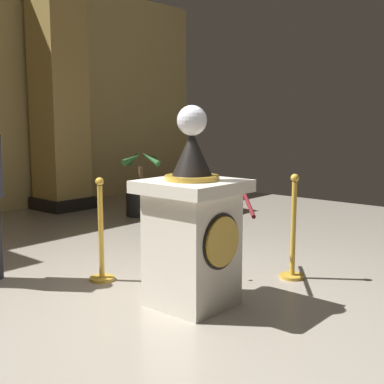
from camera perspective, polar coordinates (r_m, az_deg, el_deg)
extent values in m
plane|color=#9E9384|center=(4.50, -3.15, -11.81)|extent=(11.60, 11.60, 0.00)
cube|color=silver|center=(4.20, 0.00, -6.46)|extent=(0.60, 0.60, 0.95)
cube|color=silver|center=(4.10, 0.00, 0.64)|extent=(0.74, 0.74, 0.10)
cylinder|color=gold|center=(3.98, 3.42, -5.61)|extent=(0.40, 0.03, 0.40)
cylinder|color=black|center=(3.99, 3.31, -5.59)|extent=(0.45, 0.01, 0.45)
cylinder|color=gold|center=(4.09, 0.00, 1.62)|extent=(0.45, 0.45, 0.04)
cone|color=black|center=(4.07, 0.00, 4.40)|extent=(0.33, 0.33, 0.36)
cylinder|color=gold|center=(4.07, 0.00, 6.79)|extent=(0.03, 0.03, 0.06)
sphere|color=silver|center=(4.06, 0.00, 8.07)|extent=(0.24, 0.24, 0.24)
cylinder|color=gold|center=(5.11, 11.19, -9.28)|extent=(0.24, 0.24, 0.03)
cylinder|color=gold|center=(4.99, 11.34, -4.28)|extent=(0.05, 0.05, 0.94)
sphere|color=gold|center=(4.91, 11.51, 1.56)|extent=(0.08, 0.08, 0.08)
cylinder|color=gold|center=(5.02, -10.09, -9.57)|extent=(0.24, 0.24, 0.03)
cylinder|color=gold|center=(4.91, -10.22, -4.62)|extent=(0.05, 0.05, 0.92)
sphere|color=gold|center=(4.82, -10.37, 1.17)|extent=(0.08, 0.08, 0.08)
cylinder|color=#591419|center=(4.85, 6.13, -0.71)|extent=(0.71, 0.66, 0.22)
cylinder|color=#591419|center=(4.80, -4.85, -0.78)|extent=(0.71, 0.66, 0.22)
sphere|color=#591419|center=(4.82, 0.66, -1.81)|extent=(0.04, 0.04, 0.04)
cube|color=black|center=(9.01, -14.33, -1.17)|extent=(0.83, 0.83, 0.20)
cube|color=tan|center=(8.90, -14.75, 10.30)|extent=(0.72, 0.72, 3.79)
cylinder|color=black|center=(8.13, -5.70, -1.29)|extent=(0.49, 0.49, 0.39)
cylinder|color=brown|center=(8.07, -5.74, 1.45)|extent=(0.08, 0.08, 0.40)
cone|color=#2D662D|center=(8.18, -4.97, 3.93)|extent=(0.38, 0.15, 0.20)
cone|color=#2D662D|center=(8.18, -6.51, 3.91)|extent=(0.14, 0.34, 0.31)
cone|color=#2D662D|center=(7.92, -6.77, 3.76)|extent=(0.38, 0.12, 0.20)
cone|color=#2D662D|center=(7.93, -4.73, 3.80)|extent=(0.15, 0.37, 0.26)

